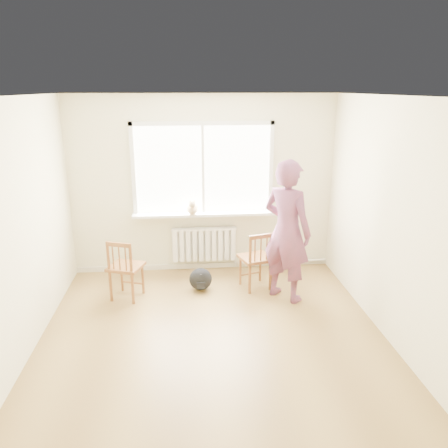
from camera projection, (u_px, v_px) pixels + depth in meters
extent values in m
plane|color=olive|center=(214.00, 346.00, 4.90)|extent=(4.50, 4.50, 0.00)
plane|color=white|center=(212.00, 96.00, 4.09)|extent=(4.50, 4.50, 0.00)
cube|color=beige|center=(203.00, 185.00, 6.64)|extent=(4.00, 0.01, 2.70)
cube|color=white|center=(203.00, 169.00, 6.54)|extent=(2.00, 0.02, 1.30)
cube|color=white|center=(202.00, 123.00, 6.32)|extent=(2.12, 0.05, 0.06)
cube|color=white|center=(133.00, 171.00, 6.43)|extent=(0.06, 0.05, 1.42)
cube|color=white|center=(271.00, 169.00, 6.61)|extent=(0.06, 0.05, 1.42)
cube|color=white|center=(203.00, 170.00, 6.52)|extent=(0.04, 0.05, 1.30)
cube|color=white|center=(204.00, 214.00, 6.66)|extent=(2.15, 0.22, 0.04)
cube|color=white|center=(204.00, 244.00, 6.87)|extent=(1.00, 0.02, 0.55)
cube|color=white|center=(204.00, 245.00, 6.82)|extent=(1.00, 0.10, 0.51)
cube|color=white|center=(204.00, 229.00, 6.74)|extent=(1.00, 0.12, 0.03)
cylinder|color=silver|center=(281.00, 261.00, 7.07)|extent=(1.40, 0.04, 0.04)
cube|color=beige|center=(204.00, 265.00, 7.02)|extent=(4.00, 0.03, 0.08)
cube|color=brown|center=(126.00, 267.00, 5.92)|extent=(0.54, 0.52, 0.04)
cylinder|color=brown|center=(143.00, 278.00, 6.10)|extent=(0.04, 0.04, 0.46)
cylinder|color=brown|center=(122.00, 276.00, 6.17)|extent=(0.04, 0.04, 0.46)
cylinder|color=brown|center=(133.00, 288.00, 5.80)|extent=(0.04, 0.04, 0.46)
cylinder|color=brown|center=(111.00, 286.00, 5.87)|extent=(0.04, 0.04, 0.46)
cylinder|color=brown|center=(132.00, 274.00, 5.74)|extent=(0.04, 0.04, 0.86)
cylinder|color=brown|center=(109.00, 272.00, 5.81)|extent=(0.04, 0.04, 0.86)
cube|color=brown|center=(118.00, 245.00, 5.65)|extent=(0.34, 0.15, 0.06)
cylinder|color=brown|center=(126.00, 258.00, 5.69)|extent=(0.02, 0.02, 0.34)
cylinder|color=brown|center=(119.00, 258.00, 5.71)|extent=(0.02, 0.02, 0.34)
cylinder|color=brown|center=(113.00, 257.00, 5.73)|extent=(0.02, 0.02, 0.34)
cube|color=brown|center=(255.00, 258.00, 6.22)|extent=(0.52, 0.51, 0.04)
cylinder|color=brown|center=(260.00, 267.00, 6.49)|extent=(0.04, 0.04, 0.46)
cylinder|color=brown|center=(240.00, 270.00, 6.38)|extent=(0.04, 0.04, 0.46)
cylinder|color=brown|center=(270.00, 275.00, 6.20)|extent=(0.04, 0.04, 0.46)
cylinder|color=brown|center=(250.00, 279.00, 6.09)|extent=(0.04, 0.04, 0.46)
cylinder|color=brown|center=(271.00, 262.00, 6.14)|extent=(0.04, 0.04, 0.86)
cylinder|color=brown|center=(250.00, 265.00, 6.03)|extent=(0.04, 0.04, 0.86)
cube|color=brown|center=(261.00, 236.00, 5.97)|extent=(0.34, 0.13, 0.06)
cylinder|color=brown|center=(267.00, 248.00, 6.05)|extent=(0.02, 0.02, 0.34)
cylinder|color=brown|center=(261.00, 249.00, 6.02)|extent=(0.02, 0.02, 0.34)
cylinder|color=brown|center=(255.00, 250.00, 5.99)|extent=(0.02, 0.02, 0.34)
imported|color=#BB3E47|center=(287.00, 231.00, 5.77)|extent=(0.82, 0.82, 1.92)
ellipsoid|color=beige|center=(192.00, 208.00, 6.54)|extent=(0.18, 0.26, 0.18)
sphere|color=beige|center=(192.00, 204.00, 6.40)|extent=(0.10, 0.10, 0.10)
cone|color=beige|center=(190.00, 201.00, 6.38)|extent=(0.03, 0.03, 0.04)
cone|color=beige|center=(194.00, 201.00, 6.38)|extent=(0.03, 0.03, 0.04)
cylinder|color=beige|center=(192.00, 210.00, 6.68)|extent=(0.03, 0.17, 0.02)
cylinder|color=beige|center=(190.00, 213.00, 6.47)|extent=(0.02, 0.02, 0.09)
cylinder|color=beige|center=(194.00, 213.00, 6.47)|extent=(0.02, 0.02, 0.09)
ellipsoid|color=black|center=(201.00, 279.00, 6.22)|extent=(0.40, 0.35, 0.33)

